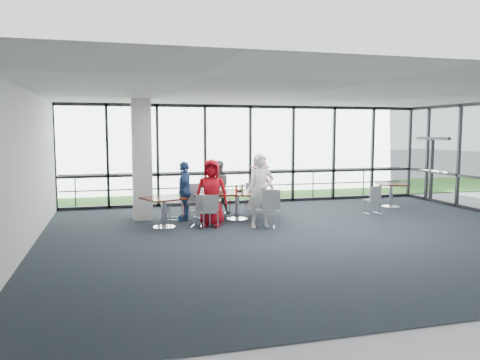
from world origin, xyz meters
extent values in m
cube|color=#1E262E|center=(0.00, 0.00, -0.01)|extent=(12.00, 10.00, 0.02)
cube|color=white|center=(0.00, 0.00, 3.20)|extent=(12.00, 10.00, 0.04)
cube|color=silver|center=(-6.00, 0.00, 1.60)|extent=(0.10, 10.00, 3.20)
cube|color=white|center=(0.00, 5.00, 1.60)|extent=(12.00, 0.10, 3.20)
cube|color=black|center=(6.00, 3.75, 1.05)|extent=(0.12, 1.60, 2.10)
cube|color=white|center=(-3.60, 3.00, 1.60)|extent=(0.50, 0.50, 3.20)
cube|color=slate|center=(0.00, 10.00, -0.02)|extent=(80.00, 70.00, 0.02)
cube|color=#316025|center=(0.00, 8.00, 0.01)|extent=(80.00, 5.00, 0.01)
cube|color=white|center=(4.00, 32.00, 3.00)|extent=(24.00, 10.00, 6.00)
cylinder|color=#2D2D33|center=(0.00, 5.60, 0.50)|extent=(12.00, 0.06, 0.06)
cube|color=#350808|center=(-1.17, 2.26, 0.73)|extent=(2.44, 1.75, 0.04)
cylinder|color=silver|center=(-1.17, 2.26, 0.35)|extent=(0.12, 0.12, 0.71)
cylinder|color=silver|center=(-1.17, 2.26, 0.01)|extent=(0.56, 0.56, 0.03)
cube|color=#350808|center=(-3.18, 1.70, 0.73)|extent=(1.15, 1.15, 0.04)
cylinder|color=silver|center=(-3.18, 1.70, 0.35)|extent=(0.12, 0.12, 0.71)
cube|color=#350808|center=(3.98, 2.99, 0.73)|extent=(1.14, 1.14, 0.04)
cylinder|color=silver|center=(3.98, 2.99, 0.35)|extent=(0.12, 0.12, 0.71)
imported|color=#AB0A15|center=(-2.00, 1.60, 0.84)|extent=(0.94, 0.76, 1.68)
imported|color=white|center=(-0.86, 1.16, 0.91)|extent=(0.67, 0.49, 1.81)
imported|color=slate|center=(-1.46, 3.39, 0.76)|extent=(0.78, 0.52, 1.52)
imported|color=#D3838C|center=(-0.29, 3.03, 0.77)|extent=(1.02, 0.57, 1.54)
imported|color=#2C4F8C|center=(-2.53, 2.57, 0.78)|extent=(0.64, 0.99, 1.57)
cylinder|color=white|center=(-1.91, 2.03, 0.76)|extent=(0.25, 0.25, 0.01)
cylinder|color=white|center=(-0.66, 1.69, 0.76)|extent=(0.28, 0.28, 0.01)
cylinder|color=white|center=(-1.58, 2.82, 0.76)|extent=(0.28, 0.28, 0.01)
cylinder|color=white|center=(-0.52, 2.43, 0.76)|extent=(0.27, 0.27, 0.01)
cylinder|color=white|center=(-2.06, 2.51, 0.76)|extent=(0.28, 0.28, 0.01)
cylinder|color=white|center=(-1.57, 2.03, 0.83)|extent=(0.08, 0.08, 0.15)
cylinder|color=white|center=(-0.92, 2.03, 0.82)|extent=(0.07, 0.07, 0.14)
cylinder|color=white|center=(-0.99, 2.53, 0.82)|extent=(0.07, 0.07, 0.14)
cylinder|color=white|center=(-1.92, 2.25, 0.83)|extent=(0.08, 0.08, 0.15)
cube|color=beige|center=(-1.50, 1.82, 0.75)|extent=(0.31, 0.23, 0.00)
cube|color=beige|center=(-0.38, 1.70, 0.75)|extent=(0.30, 0.23, 0.00)
cube|color=beige|center=(-0.96, 2.62, 0.75)|extent=(0.31, 0.26, 0.00)
cube|color=black|center=(-1.08, 2.36, 0.77)|extent=(0.10, 0.07, 0.04)
cylinder|color=#A4230E|center=(-1.18, 2.31, 0.84)|extent=(0.06, 0.06, 0.18)
cylinder|color=#1E6633|center=(-1.01, 2.30, 0.85)|extent=(0.05, 0.05, 0.20)
camera|label=1|loc=(-4.33, -9.68, 2.37)|focal=35.00mm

